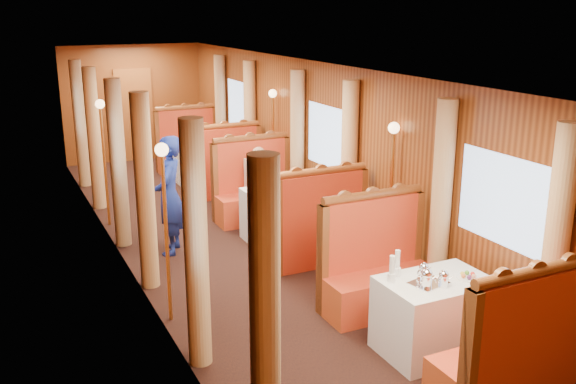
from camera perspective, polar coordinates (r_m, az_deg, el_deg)
floor at (r=9.11m, az=-4.81°, el=-4.88°), size 3.00×12.00×0.01m
ceiling at (r=8.55m, az=-5.21°, el=10.97°), size 3.00×12.00×0.01m
wall_far at (r=14.43m, az=-13.56°, el=7.67°), size 3.00×0.01×2.50m
wall_left at (r=8.36m, az=-14.67°, el=1.68°), size 0.01×12.00×2.50m
wall_right at (r=9.36m, az=3.63°, el=3.70°), size 0.01×12.00×2.50m
doorway_far at (r=14.44m, az=-13.47°, el=6.68°), size 0.80×0.04×2.00m
table_near at (r=6.50m, az=12.90°, el=-10.66°), size 1.05×0.72×0.75m
banquette_near_fwd at (r=5.82m, az=19.27°, el=-14.01°), size 1.30×0.55×1.34m
banquette_near_aft at (r=7.21m, az=7.93°, el=-7.18°), size 1.30×0.55×1.34m
table_mid at (r=9.26m, az=-0.53°, el=-2.02°), size 1.05×0.72×0.75m
banquette_mid_fwd at (r=8.39m, az=2.41°, el=-3.64°), size 1.30×0.55×1.34m
banquette_mid_aft at (r=10.13m, az=-2.96°, el=-0.14°), size 1.30×0.55×1.34m
table_far at (r=12.40m, az=-7.40°, el=2.54°), size 1.05×0.72×0.75m
banquette_far_fwd at (r=11.46m, az=-5.81°, el=1.71°), size 1.30×0.55×1.34m
banquette_far_aft at (r=13.34m, az=-8.79°, el=3.66°), size 1.30×0.55×1.34m
tea_tray at (r=6.23m, az=12.38°, el=-7.92°), size 0.39×0.33×0.01m
teapot_left at (r=6.11m, az=12.20°, el=-7.72°), size 0.21×0.17×0.15m
teapot_right at (r=6.17m, az=13.64°, el=-7.69°), size 0.18×0.15×0.13m
teapot_back at (r=6.31m, az=11.95°, el=-7.05°), size 0.16×0.13×0.12m
fruit_plate at (r=6.44m, az=15.71°, el=-7.25°), size 0.22×0.22×0.05m
cup_inboard at (r=6.17m, az=9.21°, el=-6.99°), size 0.08×0.08×0.26m
cup_outboard at (r=6.31m, az=9.67°, el=-6.48°), size 0.08×0.08×0.26m
rose_vase_mid at (r=9.11m, az=-0.33°, el=1.30°), size 0.06×0.06×0.36m
rose_vase_far at (r=12.26m, az=-7.61°, el=5.01°), size 0.06×0.06×0.36m
window_left_near at (r=5.05m, az=-6.74°, el=-4.95°), size 0.01×1.20×0.90m
curtain_left_near_a at (r=4.53m, az=-2.06°, el=-11.24°), size 0.22×0.22×2.35m
curtain_left_near_b at (r=5.87m, az=-8.18°, el=-4.81°), size 0.22×0.22×2.35m
window_right_near at (r=6.57m, az=18.53°, el=-0.70°), size 0.01×1.20×0.90m
curtain_right_near_a at (r=6.08m, az=22.64°, el=-5.22°), size 0.22×0.22×2.35m
curtain_right_near_b at (r=7.13m, az=13.43°, el=-1.30°), size 0.22×0.22×2.35m
window_left_mid at (r=8.31m, az=-14.67°, el=3.03°), size 0.01×1.20×0.90m
curtain_left_mid_a at (r=7.66m, az=-12.60°, el=-0.05°), size 0.22×0.22×2.35m
curtain_left_mid_b at (r=9.14m, az=-14.87°, el=2.40°), size 0.22×0.22×2.35m
window_right_mid at (r=9.31m, az=3.57°, el=4.90°), size 0.01×1.20×0.90m
curtain_right_mid_a at (r=8.66m, az=5.43°, el=2.14°), size 0.22×0.22×2.35m
curtain_right_mid_b at (r=10.00m, az=0.84°, el=4.09°), size 0.22×0.22×2.35m
window_left_far at (r=11.71m, az=-18.08°, el=6.45°), size 0.01×1.20×0.90m
curtain_left_far_a at (r=11.01m, az=-16.84°, el=4.52°), size 0.22×0.22×2.35m
curtain_left_far_b at (r=12.53m, az=-18.00°, el=5.76°), size 0.22×0.22×2.35m
window_right_far at (r=12.44m, az=-4.34°, el=7.72°), size 0.01×1.20×0.90m
curtain_right_far_a at (r=11.73m, az=-3.40°, el=5.86°), size 0.22×0.22×2.35m
curtain_right_far_b at (r=13.17m, az=-5.99°, el=6.93°), size 0.22×0.22×2.35m
sconce_left_fore at (r=6.69m, az=-10.94°, el=-0.44°), size 0.14×0.14×1.95m
sconce_right_fore at (r=7.83m, az=9.23°, el=2.08°), size 0.14×0.14×1.95m
sconce_left_aft at (r=10.03m, az=-16.15°, el=4.72°), size 0.14×0.14×1.95m
sconce_right_aft at (r=10.83m, az=-1.36°, el=6.15°), size 0.14×0.14×1.95m
steward at (r=8.79m, az=-10.50°, el=-0.30°), size 0.60×0.70×1.63m
passenger at (r=9.87m, az=-2.53°, el=1.33°), size 0.40×0.44×0.76m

